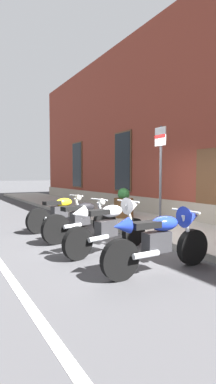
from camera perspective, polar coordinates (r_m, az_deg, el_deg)
ground_plane at (r=6.83m, az=6.42°, el=-9.57°), size 140.00×140.00×0.00m
sidewalk at (r=7.67m, az=14.26°, el=-7.69°), size 33.20×2.62×0.14m
motorcycle_yellow_naked at (r=7.97m, az=-9.45°, el=-4.19°), size 0.70×2.07×0.96m
motorcycle_black_naked at (r=6.73m, az=-5.22°, el=-5.60°), size 0.66×2.09×0.95m
motorcycle_white_sport at (r=5.64m, az=0.70°, el=-6.33°), size 0.69×2.09×1.07m
motorcycle_blue_sport at (r=4.61m, az=11.22°, el=-8.92°), size 0.62×2.08×1.02m
parking_sign at (r=6.88m, az=10.63°, el=5.52°), size 0.36×0.07×2.57m
barrel_planter at (r=9.32m, az=3.19°, el=-2.69°), size 0.68×0.68×0.97m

